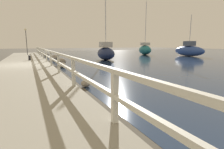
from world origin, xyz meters
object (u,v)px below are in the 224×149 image
Objects in this scene: dock_lamp at (26,36)px; sailboat_teal at (145,49)px; sailboat_blue at (189,50)px; sailboat_navy at (106,53)px; mooring_bollard at (29,58)px.

dock_lamp is 0.42× the size of sailboat_teal.
sailboat_blue is at bearing -38.86° from sailboat_teal.
sailboat_blue is (3.43, -5.14, -0.02)m from sailboat_teal.
sailboat_teal is 1.27× the size of sailboat_navy.
sailboat_navy is (6.98, 0.14, 0.27)m from mooring_bollard.
sailboat_teal is 1.45× the size of sailboat_blue.
sailboat_blue is at bearing 2.22° from mooring_bollard.
sailboat_blue is at bearing -21.35° from dock_lamp.
sailboat_navy reaches higher than dock_lamp.
sailboat_teal is 10.67m from sailboat_navy.
sailboat_teal is at bearing 20.24° from mooring_bollard.
sailboat_navy is 1.14× the size of sailboat_blue.
sailboat_navy is at bearing 1.15° from mooring_bollard.
mooring_bollard is 8.66m from dock_lamp.
mooring_bollard is 0.07× the size of sailboat_navy.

